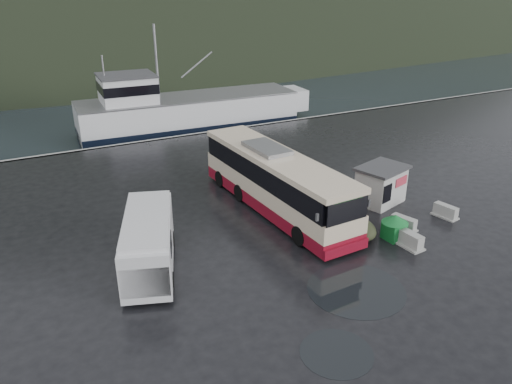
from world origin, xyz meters
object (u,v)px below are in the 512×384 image
dome_tent (356,236)px  jersey_barrier_a (403,229)px  jersey_barrier_b (408,246)px  coach_bus (276,209)px  ticket_kiosk (379,202)px  white_van (151,268)px  waste_bin_right (317,232)px  waste_bin_left (393,239)px  fishing_trawler (190,115)px  jersey_barrier_c (445,217)px

dome_tent → jersey_barrier_a: (2.75, -0.51, 0.00)m
dome_tent → jersey_barrier_b: 2.66m
coach_bus → ticket_kiosk: 6.33m
white_van → waste_bin_right: white_van is taller
white_van → jersey_barrier_a: 13.37m
waste_bin_right → jersey_barrier_a: bearing=-23.2°
waste_bin_left → jersey_barrier_a: size_ratio=0.96×
waste_bin_right → ticket_kiosk: size_ratio=0.52×
waste_bin_left → white_van: bearing=165.8°
ticket_kiosk → fishing_trawler: (-3.00, 24.50, 0.00)m
white_van → jersey_barrier_c: size_ratio=4.47×
white_van → waste_bin_right: bearing=14.9°
ticket_kiosk → jersey_barrier_c: (1.99, -3.25, 0.00)m
white_van → ticket_kiosk: 14.31m
fishing_trawler → waste_bin_left: bearing=-85.9°
jersey_barrier_b → fishing_trawler: size_ratio=0.06×
coach_bus → waste_bin_left: size_ratio=9.27×
waste_bin_left → fishing_trawler: fishing_trawler is taller
jersey_barrier_b → jersey_barrier_c: jersey_barrier_b is taller
ticket_kiosk → waste_bin_right: bearing=178.5°
white_van → ticket_kiosk: white_van is taller
jersey_barrier_a → jersey_barrier_c: bearing=1.1°
jersey_barrier_c → jersey_barrier_b: bearing=-159.1°
coach_bus → dome_tent: (2.11, -4.82, 0.00)m
jersey_barrier_c → waste_bin_right: bearing=166.5°
white_van → jersey_barrier_c: bearing=10.5°
coach_bus → jersey_barrier_c: bearing=-36.4°
coach_bus → fishing_trawler: (3.00, 22.48, 0.00)m
dome_tent → ticket_kiosk: 4.79m
waste_bin_right → white_van: bearing=176.1°
white_van → jersey_barrier_c: (16.28, -2.39, 0.00)m
dome_tent → ticket_kiosk: (3.89, 2.80, 0.00)m
dome_tent → jersey_barrier_c: 5.90m
waste_bin_left → jersey_barrier_a: (1.21, 0.58, 0.00)m
waste_bin_right → dome_tent: 2.03m
waste_bin_right → fishing_trawler: 26.08m
jersey_barrier_a → fishing_trawler: 27.87m
coach_bus → white_van: size_ratio=1.99×
waste_bin_right → jersey_barrier_a: (4.28, -1.84, 0.00)m
white_van → jersey_barrier_b: bearing=0.6°
waste_bin_right → fishing_trawler: size_ratio=0.06×
dome_tent → jersey_barrier_b: size_ratio=1.60×
coach_bus → jersey_barrier_a: bearing=-50.6°
waste_bin_right → jersey_barrier_c: 7.63m
jersey_barrier_b → fishing_trawler: (-0.81, 29.34, 0.00)m
dome_tent → jersey_barrier_a: bearing=-10.5°
coach_bus → ticket_kiosk: (6.00, -2.02, 0.00)m
coach_bus → dome_tent: size_ratio=5.06×
waste_bin_left → ticket_kiosk: (2.35, 3.88, 0.00)m
jersey_barrier_a → coach_bus: bearing=132.4°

